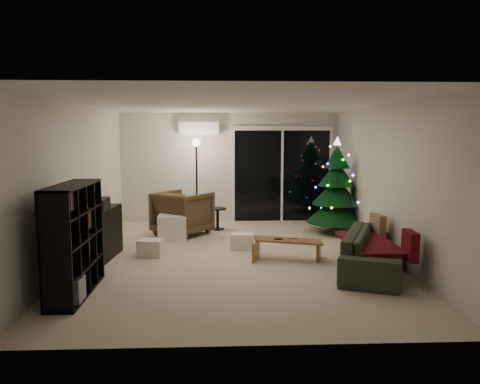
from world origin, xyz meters
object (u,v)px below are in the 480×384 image
(media_cabinet, at_px, (95,235))
(sofa, at_px, (375,251))
(bookshelf, at_px, (60,240))
(armchair, at_px, (183,213))
(christmas_tree, at_px, (336,185))
(coffee_table, at_px, (287,250))

(media_cabinet, bearing_deg, sofa, -5.28)
(bookshelf, relative_size, media_cabinet, 1.06)
(armchair, xyz_separation_m, christmas_tree, (3.13, 0.03, 0.54))
(coffee_table, bearing_deg, christmas_tree, 75.54)
(bookshelf, bearing_deg, sofa, -0.54)
(coffee_table, bearing_deg, bookshelf, -136.76)
(bookshelf, xyz_separation_m, coffee_table, (3.09, 1.47, -0.53))
(bookshelf, distance_m, media_cabinet, 1.63)
(armchair, relative_size, coffee_table, 0.90)
(media_cabinet, height_order, christmas_tree, christmas_tree)
(bookshelf, xyz_separation_m, media_cabinet, (0.00, 1.61, -0.29))
(sofa, height_order, christmas_tree, christmas_tree)
(media_cabinet, distance_m, christmas_tree, 4.82)
(media_cabinet, xyz_separation_m, sofa, (4.30, -0.80, -0.11))
(media_cabinet, xyz_separation_m, christmas_tree, (4.38, 1.92, 0.57))
(sofa, height_order, coffee_table, sofa)
(sofa, bearing_deg, christmas_tree, 21.07)
(armchair, bearing_deg, media_cabinet, 92.29)
(armchair, height_order, sofa, armchair)
(media_cabinet, relative_size, christmas_tree, 0.67)
(bookshelf, bearing_deg, coffee_table, 14.30)
(christmas_tree, bearing_deg, bookshelf, -141.21)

